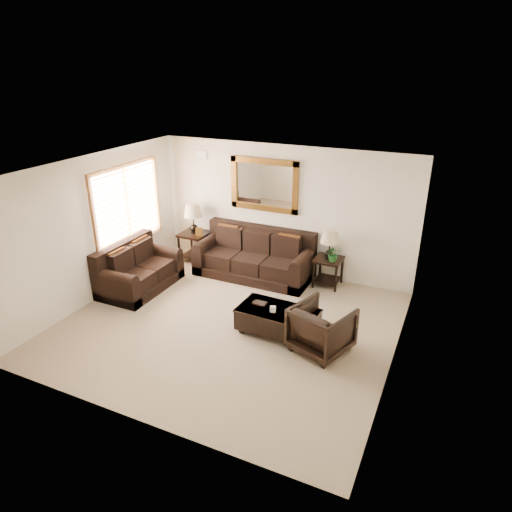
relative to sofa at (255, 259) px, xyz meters
The scene contains 11 objects.
room 2.29m from the sofa, 78.09° to the right, with size 5.51×5.01×2.71m.
window 2.80m from the sofa, 153.69° to the right, with size 0.07×1.96×1.66m.
mirror 1.56m from the sofa, 90.00° to the left, with size 1.50×0.06×1.10m.
air_vent 2.52m from the sofa, 162.80° to the left, with size 0.25×0.02×0.18m, color #999999.
sofa is the anchor object (origin of this frame).
loveseat 2.41m from the sofa, 140.89° to the right, with size 0.98×1.66×0.93m.
end_table_left 1.65m from the sofa, behind, with size 0.61×0.61×1.33m.
end_table_right 1.60m from the sofa, ahead, with size 0.54×0.54×1.19m.
coffee_table 2.31m from the sofa, 55.73° to the right, with size 1.34×0.76×0.56m.
armchair 2.95m from the sofa, 44.62° to the right, with size 0.82×0.77×0.84m, color black.
potted_plant 1.70m from the sofa, ahead, with size 0.29×0.32×0.25m, color #1E561D.
Camera 1 is at (3.28, -5.96, 4.21)m, focal length 32.00 mm.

